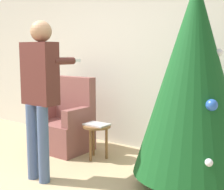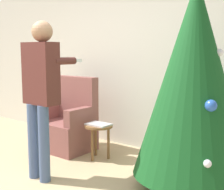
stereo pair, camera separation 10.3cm
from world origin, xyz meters
The scene contains 6 objects.
wall_back centered at (0.00, 2.23, 1.35)m, with size 8.00×0.06×2.70m.
christmas_tree centered at (1.36, 1.33, 1.15)m, with size 1.19×1.19×2.14m.
armchair centered at (-0.66, 1.52, 0.37)m, with size 0.80×0.61×1.06m.
person_standing centered at (-0.08, 0.59, 1.06)m, with size 0.43×0.57×1.75m.
side_stool centered at (-0.01, 1.47, 0.38)m, with size 0.37×0.37×0.46m.
laptop centered at (-0.01, 1.47, 0.47)m, with size 0.32×0.23×0.02m.
Camera 2 is at (2.62, -1.60, 1.42)m, focal length 50.00 mm.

